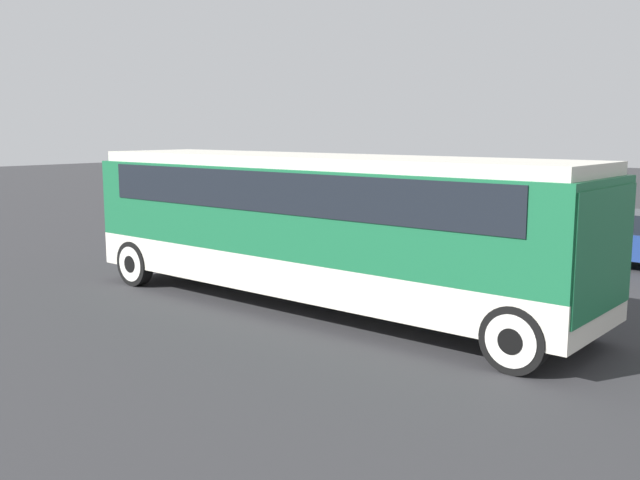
% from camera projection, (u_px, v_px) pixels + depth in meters
% --- Properties ---
extents(ground_plane, '(120.00, 120.00, 0.00)m').
position_uv_depth(ground_plane, '(320.00, 307.00, 14.50)').
color(ground_plane, '#2D2D30').
extents(tour_bus, '(11.20, 2.69, 3.07)m').
position_uv_depth(tour_bus, '(324.00, 217.00, 14.15)').
color(tour_bus, silver).
rests_on(tour_bus, ground_plane).
extents(parked_car_near, '(4.13, 1.91, 1.45)m').
position_uv_depth(parked_car_near, '(320.00, 225.00, 21.45)').
color(parked_car_near, '#7A6B5B').
rests_on(parked_car_near, ground_plane).
extents(parked_car_mid, '(4.67, 1.94, 1.44)m').
position_uv_depth(parked_car_mid, '(628.00, 238.00, 18.89)').
color(parked_car_mid, navy).
rests_on(parked_car_mid, ground_plane).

